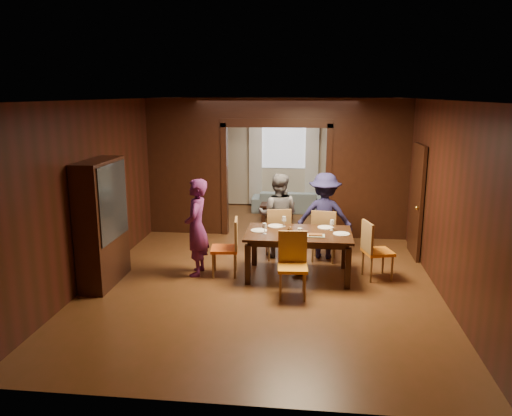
# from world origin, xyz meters

# --- Properties ---
(floor) EXTENTS (9.00, 9.00, 0.00)m
(floor) POSITION_xyz_m (0.00, 0.00, 0.00)
(floor) COLOR #573618
(floor) RESTS_ON ground
(ceiling) EXTENTS (5.50, 9.00, 0.02)m
(ceiling) POSITION_xyz_m (0.00, 0.00, 2.90)
(ceiling) COLOR silver
(ceiling) RESTS_ON room_walls
(room_walls) EXTENTS (5.52, 9.01, 2.90)m
(room_walls) POSITION_xyz_m (0.00, 1.89, 1.51)
(room_walls) COLOR black
(room_walls) RESTS_ON floor
(person_purple) EXTENTS (0.42, 0.61, 1.64)m
(person_purple) POSITION_xyz_m (-1.14, -0.94, 0.82)
(person_purple) COLOR #5C1F57
(person_purple) RESTS_ON floor
(person_grey) EXTENTS (0.82, 0.66, 1.57)m
(person_grey) POSITION_xyz_m (0.15, 0.16, 0.79)
(person_grey) COLOR #57555C
(person_grey) RESTS_ON floor
(person_navy) EXTENTS (1.07, 0.67, 1.59)m
(person_navy) POSITION_xyz_m (1.00, 0.20, 0.80)
(person_navy) COLOR #1C1A42
(person_navy) RESTS_ON floor
(sofa) EXTENTS (1.87, 0.76, 0.54)m
(sofa) POSITION_xyz_m (0.17, 3.85, 0.27)
(sofa) COLOR #7F99A6
(sofa) RESTS_ON floor
(serving_bowl) EXTENTS (0.28, 0.28, 0.07)m
(serving_bowl) POSITION_xyz_m (0.60, -0.78, 0.79)
(serving_bowl) COLOR black
(serving_bowl) RESTS_ON dining_table
(dining_table) EXTENTS (1.74, 1.08, 0.76)m
(dining_table) POSITION_xyz_m (0.56, -0.85, 0.38)
(dining_table) COLOR black
(dining_table) RESTS_ON floor
(coffee_table) EXTENTS (0.80, 0.50, 0.40)m
(coffee_table) POSITION_xyz_m (-0.05, 2.85, 0.20)
(coffee_table) COLOR black
(coffee_table) RESTS_ON floor
(chair_left) EXTENTS (0.49, 0.49, 0.97)m
(chair_left) POSITION_xyz_m (-0.67, -0.92, 0.48)
(chair_left) COLOR #D65014
(chair_left) RESTS_ON floor
(chair_right) EXTENTS (0.54, 0.54, 0.97)m
(chair_right) POSITION_xyz_m (1.87, -0.80, 0.48)
(chair_right) COLOR orange
(chair_right) RESTS_ON floor
(chair_far_l) EXTENTS (0.52, 0.52, 0.97)m
(chair_far_l) POSITION_xyz_m (0.15, 0.07, 0.48)
(chair_far_l) COLOR orange
(chair_far_l) RESTS_ON floor
(chair_far_r) EXTENTS (0.49, 0.49, 0.97)m
(chair_far_r) POSITION_xyz_m (1.01, 0.03, 0.48)
(chair_far_r) COLOR #E55515
(chair_far_r) RESTS_ON floor
(chair_near) EXTENTS (0.47, 0.47, 0.97)m
(chair_near) POSITION_xyz_m (0.50, -1.72, 0.48)
(chair_near) COLOR orange
(chair_near) RESTS_ON floor
(hutch) EXTENTS (0.40, 1.20, 2.00)m
(hutch) POSITION_xyz_m (-2.53, -1.50, 1.00)
(hutch) COLOR black
(hutch) RESTS_ON floor
(door_right) EXTENTS (0.06, 0.90, 2.10)m
(door_right) POSITION_xyz_m (2.70, 0.50, 1.05)
(door_right) COLOR black
(door_right) RESTS_ON floor
(window_far) EXTENTS (1.20, 0.03, 1.30)m
(window_far) POSITION_xyz_m (0.00, 4.44, 1.70)
(window_far) COLOR silver
(window_far) RESTS_ON back_wall
(curtain_left) EXTENTS (0.35, 0.06, 2.40)m
(curtain_left) POSITION_xyz_m (-0.75, 4.40, 1.25)
(curtain_left) COLOR white
(curtain_left) RESTS_ON back_wall
(curtain_right) EXTENTS (0.35, 0.06, 2.40)m
(curtain_right) POSITION_xyz_m (0.75, 4.40, 1.25)
(curtain_right) COLOR white
(curtain_right) RESTS_ON back_wall
(plate_left) EXTENTS (0.27, 0.27, 0.01)m
(plate_left) POSITION_xyz_m (-0.10, -0.83, 0.77)
(plate_left) COLOR silver
(plate_left) RESTS_ON dining_table
(plate_far_l) EXTENTS (0.27, 0.27, 0.01)m
(plate_far_l) POSITION_xyz_m (0.15, -0.51, 0.77)
(plate_far_l) COLOR white
(plate_far_l) RESTS_ON dining_table
(plate_far_r) EXTENTS (0.27, 0.27, 0.01)m
(plate_far_r) POSITION_xyz_m (1.01, -0.51, 0.77)
(plate_far_r) COLOR white
(plate_far_r) RESTS_ON dining_table
(plate_right) EXTENTS (0.27, 0.27, 0.01)m
(plate_right) POSITION_xyz_m (1.26, -0.88, 0.77)
(plate_right) COLOR white
(plate_right) RESTS_ON dining_table
(plate_near) EXTENTS (0.27, 0.27, 0.01)m
(plate_near) POSITION_xyz_m (0.53, -1.16, 0.77)
(plate_near) COLOR white
(plate_near) RESTS_ON dining_table
(platter_a) EXTENTS (0.30, 0.20, 0.04)m
(platter_a) POSITION_xyz_m (0.53, -0.96, 0.78)
(platter_a) COLOR gray
(platter_a) RESTS_ON dining_table
(platter_b) EXTENTS (0.30, 0.20, 0.04)m
(platter_b) POSITION_xyz_m (0.83, -1.05, 0.78)
(platter_b) COLOR gray
(platter_b) RESTS_ON dining_table
(wineglass_left) EXTENTS (0.08, 0.08, 0.18)m
(wineglass_left) POSITION_xyz_m (0.01, -1.00, 0.85)
(wineglass_left) COLOR silver
(wineglass_left) RESTS_ON dining_table
(wineglass_far) EXTENTS (0.08, 0.08, 0.18)m
(wineglass_far) POSITION_xyz_m (0.30, -0.51, 0.85)
(wineglass_far) COLOR white
(wineglass_far) RESTS_ON dining_table
(wineglass_right) EXTENTS (0.08, 0.08, 0.18)m
(wineglass_right) POSITION_xyz_m (1.11, -0.66, 0.85)
(wineglass_right) COLOR silver
(wineglass_right) RESTS_ON dining_table
(tumbler) EXTENTS (0.07, 0.07, 0.14)m
(tumbler) POSITION_xyz_m (0.58, -1.10, 0.83)
(tumbler) COLOR silver
(tumbler) RESTS_ON dining_table
(condiment_jar) EXTENTS (0.08, 0.08, 0.11)m
(condiment_jar) POSITION_xyz_m (0.42, -0.94, 0.82)
(condiment_jar) COLOR #492911
(condiment_jar) RESTS_ON dining_table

